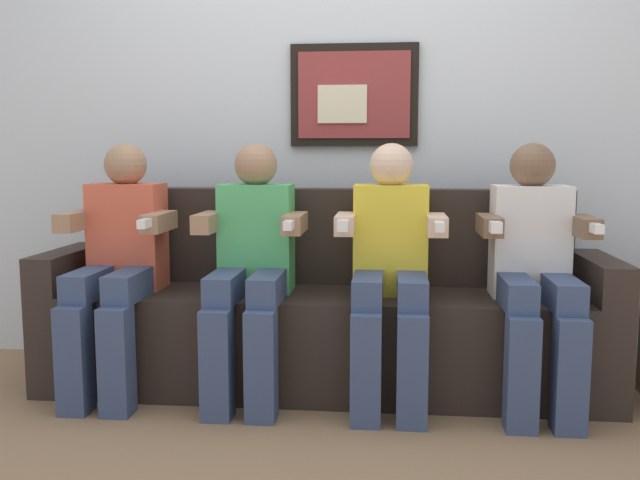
{
  "coord_description": "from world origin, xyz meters",
  "views": [
    {
      "loc": [
        0.29,
        -2.76,
        1.07
      ],
      "look_at": [
        0.0,
        0.15,
        0.7
      ],
      "focal_mm": 38.9,
      "sensor_mm": 36.0,
      "label": 1
    }
  ],
  "objects_px": {
    "person_leftmost": "(118,258)",
    "person_left_center": "(252,261)",
    "person_right_center": "(390,263)",
    "person_rightmost": "(535,265)",
    "couch": "(324,319)"
  },
  "relations": [
    {
      "from": "person_leftmost",
      "to": "person_left_center",
      "type": "relative_size",
      "value": 1.0
    },
    {
      "from": "person_left_center",
      "to": "person_rightmost",
      "type": "height_order",
      "value": "same"
    },
    {
      "from": "person_leftmost",
      "to": "person_right_center",
      "type": "height_order",
      "value": "same"
    },
    {
      "from": "person_right_center",
      "to": "person_leftmost",
      "type": "bearing_deg",
      "value": 179.98
    },
    {
      "from": "person_leftmost",
      "to": "person_rightmost",
      "type": "relative_size",
      "value": 1.0
    },
    {
      "from": "person_right_center",
      "to": "person_rightmost",
      "type": "height_order",
      "value": "same"
    },
    {
      "from": "person_left_center",
      "to": "person_rightmost",
      "type": "distance_m",
      "value": 1.19
    },
    {
      "from": "couch",
      "to": "person_leftmost",
      "type": "xyz_separation_m",
      "value": [
        -0.9,
        -0.17,
        0.29
      ]
    },
    {
      "from": "person_left_center",
      "to": "person_leftmost",
      "type": "bearing_deg",
      "value": 180.0
    },
    {
      "from": "person_leftmost",
      "to": "person_left_center",
      "type": "height_order",
      "value": "same"
    },
    {
      "from": "person_right_center",
      "to": "person_left_center",
      "type": "bearing_deg",
      "value": 179.96
    },
    {
      "from": "person_right_center",
      "to": "person_rightmost",
      "type": "xyz_separation_m",
      "value": [
        0.6,
        0.0,
        0.0
      ]
    },
    {
      "from": "person_left_center",
      "to": "person_right_center",
      "type": "bearing_deg",
      "value": -0.04
    },
    {
      "from": "couch",
      "to": "person_right_center",
      "type": "bearing_deg",
      "value": -29.52
    },
    {
      "from": "couch",
      "to": "person_left_center",
      "type": "xyz_separation_m",
      "value": [
        -0.3,
        -0.17,
        0.29
      ]
    }
  ]
}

